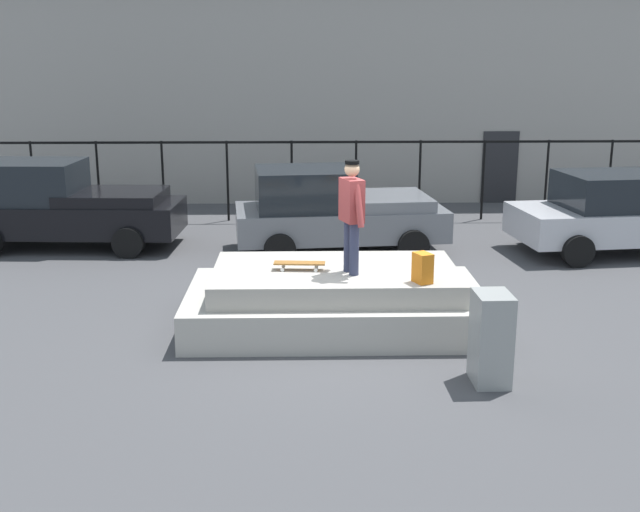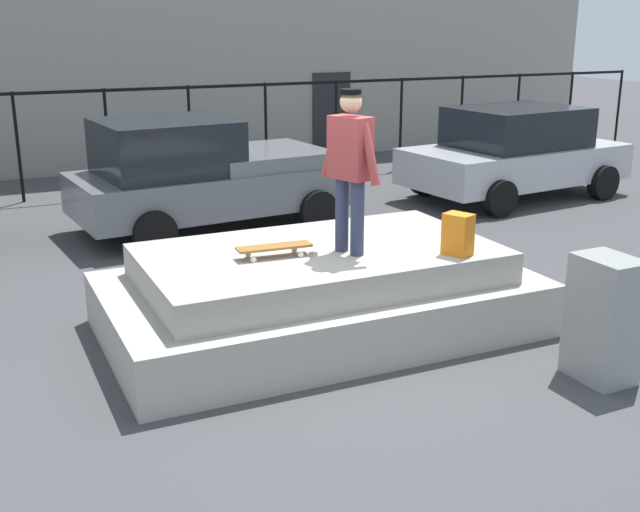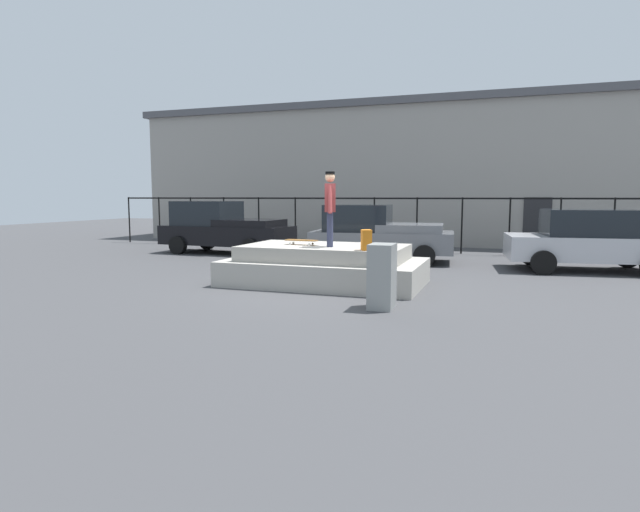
{
  "view_description": "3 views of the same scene",
  "coord_description": "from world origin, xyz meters",
  "px_view_note": "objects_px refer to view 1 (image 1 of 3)",
  "views": [
    {
      "loc": [
        -0.56,
        -10.97,
        4.05
      ],
      "look_at": [
        -0.26,
        1.49,
        0.82
      ],
      "focal_mm": 43.71,
      "sensor_mm": 36.0,
      "label": 1
    },
    {
      "loc": [
        -3.41,
        -6.84,
        3.25
      ],
      "look_at": [
        0.36,
        1.28,
        0.54
      ],
      "focal_mm": 44.17,
      "sensor_mm": 36.0,
      "label": 2
    },
    {
      "loc": [
        3.93,
        -11.15,
        2.03
      ],
      "look_at": [
        -0.65,
        1.77,
        0.49
      ],
      "focal_mm": 29.74,
      "sensor_mm": 36.0,
      "label": 3
    }
  ],
  "objects_px": {
    "utility_box": "(491,338)",
    "car_black_pickup_near": "(62,205)",
    "skateboarder": "(352,209)",
    "backpack": "(423,268)",
    "skateboard": "(299,264)",
    "car_silver_sedan_far": "(617,212)",
    "car_grey_pickup_mid": "(333,210)"
  },
  "relations": [
    {
      "from": "utility_box",
      "to": "car_black_pickup_near",
      "type": "bearing_deg",
      "value": 134.07
    },
    {
      "from": "skateboarder",
      "to": "backpack",
      "type": "height_order",
      "value": "skateboarder"
    },
    {
      "from": "skateboard",
      "to": "car_silver_sedan_far",
      "type": "relative_size",
      "value": 0.18
    },
    {
      "from": "backpack",
      "to": "car_grey_pickup_mid",
      "type": "bearing_deg",
      "value": -12.33
    },
    {
      "from": "skateboard",
      "to": "car_grey_pickup_mid",
      "type": "relative_size",
      "value": 0.17
    },
    {
      "from": "utility_box",
      "to": "skateboard",
      "type": "bearing_deg",
      "value": 137.12
    },
    {
      "from": "utility_box",
      "to": "car_grey_pickup_mid",
      "type": "bearing_deg",
      "value": 102.66
    },
    {
      "from": "skateboarder",
      "to": "car_silver_sedan_far",
      "type": "bearing_deg",
      "value": 38.75
    },
    {
      "from": "car_black_pickup_near",
      "to": "utility_box",
      "type": "relative_size",
      "value": 4.05
    },
    {
      "from": "skateboard",
      "to": "car_grey_pickup_mid",
      "type": "bearing_deg",
      "value": 81.69
    },
    {
      "from": "car_grey_pickup_mid",
      "to": "backpack",
      "type": "bearing_deg",
      "value": -79.07
    },
    {
      "from": "utility_box",
      "to": "backpack",
      "type": "bearing_deg",
      "value": 113.69
    },
    {
      "from": "skateboarder",
      "to": "car_silver_sedan_far",
      "type": "xyz_separation_m",
      "value": [
        5.86,
        4.7,
        -1.01
      ]
    },
    {
      "from": "skateboarder",
      "to": "car_black_pickup_near",
      "type": "height_order",
      "value": "skateboarder"
    },
    {
      "from": "car_grey_pickup_mid",
      "to": "utility_box",
      "type": "distance_m",
      "value": 7.1
    },
    {
      "from": "backpack",
      "to": "skateboard",
      "type": "bearing_deg",
      "value": 44.59
    },
    {
      "from": "skateboard",
      "to": "backpack",
      "type": "distance_m",
      "value": 1.89
    },
    {
      "from": "skateboarder",
      "to": "car_grey_pickup_mid",
      "type": "distance_m",
      "value": 5.03
    },
    {
      "from": "skateboarder",
      "to": "backpack",
      "type": "distance_m",
      "value": 1.34
    },
    {
      "from": "skateboarder",
      "to": "utility_box",
      "type": "relative_size",
      "value": 1.42
    },
    {
      "from": "skateboarder",
      "to": "car_grey_pickup_mid",
      "type": "height_order",
      "value": "skateboarder"
    },
    {
      "from": "car_grey_pickup_mid",
      "to": "car_silver_sedan_far",
      "type": "distance_m",
      "value": 5.94
    },
    {
      "from": "skateboard",
      "to": "car_grey_pickup_mid",
      "type": "height_order",
      "value": "car_grey_pickup_mid"
    },
    {
      "from": "backpack",
      "to": "car_grey_pickup_mid",
      "type": "xyz_separation_m",
      "value": [
        -1.05,
        5.46,
        -0.24
      ]
    },
    {
      "from": "skateboard",
      "to": "car_black_pickup_near",
      "type": "height_order",
      "value": "car_black_pickup_near"
    },
    {
      "from": "backpack",
      "to": "car_black_pickup_near",
      "type": "relative_size",
      "value": 0.09
    },
    {
      "from": "car_black_pickup_near",
      "to": "car_grey_pickup_mid",
      "type": "distance_m",
      "value": 5.83
    },
    {
      "from": "car_silver_sedan_far",
      "to": "utility_box",
      "type": "bearing_deg",
      "value": -122.34
    },
    {
      "from": "skateboard",
      "to": "car_silver_sedan_far",
      "type": "bearing_deg",
      "value": 34.29
    },
    {
      "from": "car_grey_pickup_mid",
      "to": "car_silver_sedan_far",
      "type": "bearing_deg",
      "value": -2.2
    },
    {
      "from": "car_black_pickup_near",
      "to": "utility_box",
      "type": "bearing_deg",
      "value": -44.57
    },
    {
      "from": "backpack",
      "to": "skateboarder",
      "type": "bearing_deg",
      "value": 38.57
    }
  ]
}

